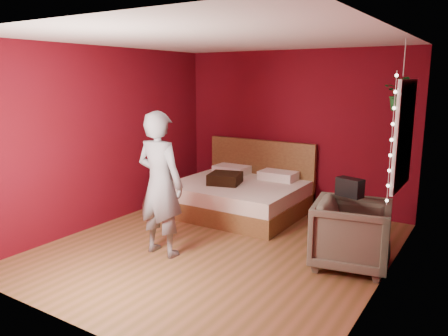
{
  "coord_description": "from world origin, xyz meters",
  "views": [
    {
      "loc": [
        2.9,
        -4.5,
        2.15
      ],
      "look_at": [
        -0.2,
        0.4,
        0.95
      ],
      "focal_mm": 35.0,
      "sensor_mm": 36.0,
      "label": 1
    }
  ],
  "objects": [
    {
      "name": "fairy_lights",
      "position": [
        1.94,
        0.37,
        1.5
      ],
      "size": [
        0.04,
        0.04,
        1.45
      ],
      "color": "silver",
      "rests_on": "room_walls"
    },
    {
      "name": "hanging_plant",
      "position": [
        1.86,
        1.14,
        1.96
      ],
      "size": [
        0.46,
        0.43,
        0.84
      ],
      "color": "silver",
      "rests_on": "room_walls"
    },
    {
      "name": "handbag",
      "position": [
        1.49,
        0.48,
        0.89
      ],
      "size": [
        0.34,
        0.24,
        0.22
      ],
      "primitive_type": "cube",
      "rotation": [
        0.0,
        0.0,
        -0.31
      ],
      "color": "black",
      "rests_on": "armchair"
    },
    {
      "name": "room_walls",
      "position": [
        0.0,
        0.0,
        1.68
      ],
      "size": [
        4.04,
        4.54,
        2.62
      ],
      "color": "#570915",
      "rests_on": "ground"
    },
    {
      "name": "armchair",
      "position": [
        1.6,
        0.3,
        0.39
      ],
      "size": [
        1.0,
        0.98,
        0.78
      ],
      "primitive_type": "imported",
      "rotation": [
        0.0,
        0.0,
        1.76
      ],
      "color": "#5F5E4B",
      "rests_on": "ground"
    },
    {
      "name": "floor",
      "position": [
        0.0,
        0.0,
        0.0
      ],
      "size": [
        4.5,
        4.5,
        0.0
      ],
      "primitive_type": "plane",
      "color": "brown",
      "rests_on": "ground"
    },
    {
      "name": "person",
      "position": [
        -0.5,
        -0.58,
        0.89
      ],
      "size": [
        0.65,
        0.43,
        1.78
      ],
      "primitive_type": "imported",
      "rotation": [
        0.0,
        0.0,
        3.14
      ],
      "color": "slate",
      "rests_on": "ground"
    },
    {
      "name": "bed",
      "position": [
        -0.55,
        1.45,
        0.29
      ],
      "size": [
        1.99,
        1.69,
        1.1
      ],
      "color": "brown",
      "rests_on": "ground"
    },
    {
      "name": "window",
      "position": [
        1.97,
        0.9,
        1.5
      ],
      "size": [
        0.05,
        0.97,
        1.27
      ],
      "color": "white",
      "rests_on": "room_walls"
    },
    {
      "name": "throw_pillow",
      "position": [
        -0.7,
        1.22,
        0.58
      ],
      "size": [
        0.59,
        0.59,
        0.17
      ],
      "primitive_type": "cube",
      "rotation": [
        0.0,
        0.0,
        0.28
      ],
      "color": "black",
      "rests_on": "bed"
    }
  ]
}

